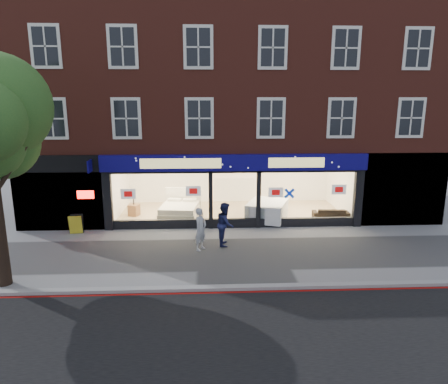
{
  "coord_description": "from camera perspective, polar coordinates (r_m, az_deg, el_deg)",
  "views": [
    {
      "loc": [
        -1.27,
        -13.87,
        5.54
      ],
      "look_at": [
        -0.49,
        2.5,
        1.76
      ],
      "focal_mm": 32.0,
      "sensor_mm": 36.0,
      "label": 1
    }
  ],
  "objects": [
    {
      "name": "showroom_floor",
      "position": [
        19.94,
        1.04,
        -2.98
      ],
      "size": [
        11.0,
        4.5,
        0.1
      ],
      "primitive_type": "cube",
      "color": "tan",
      "rests_on": "ground"
    },
    {
      "name": "pedestrian_grey",
      "position": [
        15.09,
        -3.37,
        -5.29
      ],
      "size": [
        0.65,
        0.71,
        1.62
      ],
      "primitive_type": "imported",
      "rotation": [
        0.0,
        0.0,
        0.99
      ],
      "color": "#B4B6BD",
      "rests_on": "ground"
    },
    {
      "name": "a_board",
      "position": [
        18.06,
        -20.36,
        -4.33
      ],
      "size": [
        0.58,
        0.41,
        0.82
      ],
      "primitive_type": "cube",
      "rotation": [
        0.0,
        0.0,
        0.13
      ],
      "color": "gold",
      "rests_on": "ground"
    },
    {
      "name": "building",
      "position": [
        20.87,
        0.76,
        16.11
      ],
      "size": [
        19.0,
        8.26,
        10.3
      ],
      "color": "maroon",
      "rests_on": "ground"
    },
    {
      "name": "kerb_line",
      "position": [
        12.18,
        3.68,
        -14.06
      ],
      "size": [
        60.0,
        0.1,
        0.01
      ],
      "primitive_type": "cube",
      "color": "#8C0A07",
      "rests_on": "ground"
    },
    {
      "name": "bedside_table",
      "position": [
        19.69,
        -12.73,
        -2.53
      ],
      "size": [
        0.58,
        0.58,
        0.55
      ],
      "primitive_type": "cube",
      "rotation": [
        0.0,
        0.0,
        -0.35
      ],
      "color": "brown",
      "rests_on": "showroom_floor"
    },
    {
      "name": "sofa",
      "position": [
        19.42,
        15.0,
        -2.97
      ],
      "size": [
        1.73,
        0.8,
        0.49
      ],
      "primitive_type": "imported",
      "rotation": [
        0.0,
        0.0,
        3.05
      ],
      "color": "black",
      "rests_on": "showroom_floor"
    },
    {
      "name": "pedestrian_blue",
      "position": [
        15.54,
        0.18,
        -4.58
      ],
      "size": [
        0.69,
        0.86,
        1.7
      ],
      "primitive_type": "imported",
      "rotation": [
        0.0,
        0.0,
        1.52
      ],
      "color": "#1B1F4D",
      "rests_on": "ground"
    },
    {
      "name": "kerb_stone",
      "position": [
        12.33,
        3.58,
        -13.42
      ],
      "size": [
        60.0,
        0.25,
        0.12
      ],
      "primitive_type": "cube",
      "color": "gray",
      "rests_on": "ground"
    },
    {
      "name": "display_bed",
      "position": [
        19.18,
        -6.3,
        -2.5
      ],
      "size": [
        2.01,
        2.34,
        1.2
      ],
      "rotation": [
        0.0,
        0.0,
        -0.13
      ],
      "color": "silver",
      "rests_on": "showroom_floor"
    },
    {
      "name": "mattress_stack",
      "position": [
        18.79,
        6.18,
        -2.61
      ],
      "size": [
        2.28,
        2.52,
        0.82
      ],
      "rotation": [
        0.0,
        0.0,
        -0.37
      ],
      "color": "silver",
      "rests_on": "showroom_floor"
    },
    {
      "name": "ground",
      "position": [
        14.99,
        2.36,
        -8.7
      ],
      "size": [
        120.0,
        120.0,
        0.0
      ],
      "primitive_type": "plane",
      "color": "gray",
      "rests_on": "ground"
    }
  ]
}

